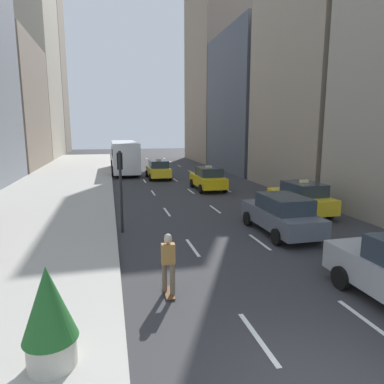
{
  "coord_description": "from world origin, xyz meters",
  "views": [
    {
      "loc": [
        -3.19,
        -4.25,
        4.48
      ],
      "look_at": [
        0.59,
        11.36,
        1.56
      ],
      "focal_mm": 32.0,
      "sensor_mm": 36.0,
      "label": 1
    }
  ],
  "objects_px": {
    "planter_with_shrub": "(49,315)",
    "traffic_light_pole": "(120,178)",
    "sedan_black_near": "(281,214)",
    "taxi_lead": "(208,178)",
    "taxi_third": "(158,169)",
    "skateboarder": "(168,261)",
    "taxi_second": "(301,198)",
    "city_bus": "(124,155)"
  },
  "relations": [
    {
      "from": "city_bus",
      "to": "skateboarder",
      "type": "bearing_deg",
      "value": -90.27
    },
    {
      "from": "taxi_lead",
      "to": "taxi_second",
      "type": "height_order",
      "value": "same"
    },
    {
      "from": "taxi_third",
      "to": "planter_with_shrub",
      "type": "height_order",
      "value": "planter_with_shrub"
    },
    {
      "from": "taxi_third",
      "to": "skateboarder",
      "type": "bearing_deg",
      "value": -97.41
    },
    {
      "from": "skateboarder",
      "to": "traffic_light_pole",
      "type": "height_order",
      "value": "traffic_light_pole"
    },
    {
      "from": "taxi_third",
      "to": "skateboarder",
      "type": "relative_size",
      "value": 2.52
    },
    {
      "from": "taxi_lead",
      "to": "sedan_black_near",
      "type": "bearing_deg",
      "value": -90.0
    },
    {
      "from": "city_bus",
      "to": "traffic_light_pole",
      "type": "relative_size",
      "value": 3.23
    },
    {
      "from": "traffic_light_pole",
      "to": "taxi_lead",
      "type": "bearing_deg",
      "value": 54.55
    },
    {
      "from": "taxi_lead",
      "to": "skateboarder",
      "type": "relative_size",
      "value": 2.52
    },
    {
      "from": "city_bus",
      "to": "skateboarder",
      "type": "height_order",
      "value": "city_bus"
    },
    {
      "from": "traffic_light_pole",
      "to": "skateboarder",
      "type": "bearing_deg",
      "value": -81.03
    },
    {
      "from": "sedan_black_near",
      "to": "planter_with_shrub",
      "type": "xyz_separation_m",
      "value": [
        -8.38,
        -6.99,
        0.28
      ]
    },
    {
      "from": "city_bus",
      "to": "planter_with_shrub",
      "type": "relative_size",
      "value": 5.95
    },
    {
      "from": "skateboarder",
      "to": "taxi_second",
      "type": "bearing_deg",
      "value": 41.26
    },
    {
      "from": "sedan_black_near",
      "to": "taxi_third",
      "type": "bearing_deg",
      "value": 98.75
    },
    {
      "from": "city_bus",
      "to": "skateboarder",
      "type": "distance_m",
      "value": 28.83
    },
    {
      "from": "sedan_black_near",
      "to": "traffic_light_pole",
      "type": "bearing_deg",
      "value": 164.38
    },
    {
      "from": "taxi_lead",
      "to": "taxi_third",
      "type": "xyz_separation_m",
      "value": [
        -2.8,
        6.82,
        0.0
      ]
    },
    {
      "from": "taxi_lead",
      "to": "skateboarder",
      "type": "xyz_separation_m",
      "value": [
        -5.75,
        -15.84,
        0.08
      ]
    },
    {
      "from": "taxi_second",
      "to": "taxi_lead",
      "type": "bearing_deg",
      "value": 108.56
    },
    {
      "from": "taxi_third",
      "to": "planter_with_shrub",
      "type": "bearing_deg",
      "value": -102.49
    },
    {
      "from": "skateboarder",
      "to": "traffic_light_pole",
      "type": "bearing_deg",
      "value": 98.97
    },
    {
      "from": "taxi_third",
      "to": "skateboarder",
      "type": "height_order",
      "value": "taxi_third"
    },
    {
      "from": "taxi_lead",
      "to": "taxi_third",
      "type": "height_order",
      "value": "same"
    },
    {
      "from": "city_bus",
      "to": "planter_with_shrub",
      "type": "xyz_separation_m",
      "value": [
        -2.76,
        -31.34,
        -0.63
      ]
    },
    {
      "from": "taxi_third",
      "to": "planter_with_shrub",
      "type": "distance_m",
      "value": 25.79
    },
    {
      "from": "taxi_lead",
      "to": "taxi_second",
      "type": "relative_size",
      "value": 1.0
    },
    {
      "from": "sedan_black_near",
      "to": "planter_with_shrub",
      "type": "distance_m",
      "value": 10.91
    },
    {
      "from": "taxi_second",
      "to": "skateboarder",
      "type": "distance_m",
      "value": 11.37
    },
    {
      "from": "taxi_second",
      "to": "taxi_third",
      "type": "height_order",
      "value": "same"
    },
    {
      "from": "city_bus",
      "to": "taxi_third",
      "type": "bearing_deg",
      "value": -65.46
    },
    {
      "from": "taxi_lead",
      "to": "skateboarder",
      "type": "distance_m",
      "value": 16.85
    },
    {
      "from": "traffic_light_pole",
      "to": "city_bus",
      "type": "bearing_deg",
      "value": 87.1
    },
    {
      "from": "sedan_black_near",
      "to": "planter_with_shrub",
      "type": "height_order",
      "value": "planter_with_shrub"
    },
    {
      "from": "taxi_second",
      "to": "planter_with_shrub",
      "type": "height_order",
      "value": "planter_with_shrub"
    },
    {
      "from": "taxi_second",
      "to": "sedan_black_near",
      "type": "relative_size",
      "value": 0.94
    },
    {
      "from": "planter_with_shrub",
      "to": "traffic_light_pole",
      "type": "relative_size",
      "value": 0.54
    },
    {
      "from": "taxi_second",
      "to": "skateboarder",
      "type": "relative_size",
      "value": 2.52
    },
    {
      "from": "city_bus",
      "to": "skateboarder",
      "type": "relative_size",
      "value": 6.65
    },
    {
      "from": "taxi_lead",
      "to": "taxi_third",
      "type": "distance_m",
      "value": 7.37
    },
    {
      "from": "skateboarder",
      "to": "city_bus",
      "type": "bearing_deg",
      "value": 89.73
    }
  ]
}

